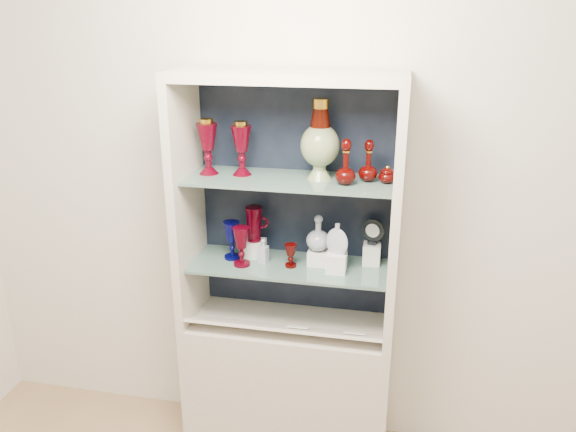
% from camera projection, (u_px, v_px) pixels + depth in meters
% --- Properties ---
extents(wall_back, '(3.50, 0.02, 2.80)m').
position_uv_depth(wall_back, '(297.00, 181.00, 2.71)').
color(wall_back, white).
rests_on(wall_back, ground).
extents(cabinet_base, '(1.00, 0.40, 0.75)m').
position_uv_depth(cabinet_base, '(288.00, 386.00, 2.86)').
color(cabinet_base, beige).
rests_on(cabinet_base, ground).
extents(cabinet_back_panel, '(0.98, 0.02, 1.15)m').
position_uv_depth(cabinet_back_panel, '(296.00, 198.00, 2.71)').
color(cabinet_back_panel, black).
rests_on(cabinet_back_panel, cabinet_base).
extents(cabinet_side_left, '(0.04, 0.40, 1.15)m').
position_uv_depth(cabinet_side_left, '(188.00, 204.00, 2.62)').
color(cabinet_side_left, beige).
rests_on(cabinet_side_left, cabinet_base).
extents(cabinet_side_right, '(0.04, 0.40, 1.15)m').
position_uv_depth(cabinet_side_right, '(396.00, 218.00, 2.45)').
color(cabinet_side_right, beige).
rests_on(cabinet_side_right, cabinet_base).
extents(cabinet_top_cap, '(1.00, 0.40, 0.04)m').
position_uv_depth(cabinet_top_cap, '(288.00, 76.00, 2.33)').
color(cabinet_top_cap, beige).
rests_on(cabinet_top_cap, cabinet_side_left).
extents(shelf_lower, '(0.92, 0.34, 0.01)m').
position_uv_depth(shelf_lower, '(289.00, 265.00, 2.65)').
color(shelf_lower, slate).
rests_on(shelf_lower, cabinet_side_left).
extents(shelf_upper, '(0.92, 0.34, 0.01)m').
position_uv_depth(shelf_upper, '(289.00, 180.00, 2.51)').
color(shelf_upper, slate).
rests_on(shelf_upper, cabinet_side_left).
extents(label_ledge, '(0.92, 0.17, 0.09)m').
position_uv_depth(label_ledge, '(283.00, 328.00, 2.62)').
color(label_ledge, beige).
rests_on(label_ledge, cabinet_base).
extents(label_card_0, '(0.10, 0.06, 0.03)m').
position_uv_depth(label_card_0, '(298.00, 327.00, 2.60)').
color(label_card_0, white).
rests_on(label_card_0, label_ledge).
extents(label_card_1, '(0.10, 0.06, 0.03)m').
position_uv_depth(label_card_1, '(355.00, 333.00, 2.55)').
color(label_card_1, white).
rests_on(label_card_1, label_ledge).
extents(pedestal_lamp_left, '(0.13, 0.13, 0.25)m').
position_uv_depth(pedestal_lamp_left, '(208.00, 147.00, 2.54)').
color(pedestal_lamp_left, '#4C000E').
rests_on(pedestal_lamp_left, shelf_upper).
extents(pedestal_lamp_right, '(0.11, 0.11, 0.25)m').
position_uv_depth(pedestal_lamp_right, '(242.00, 148.00, 2.53)').
color(pedestal_lamp_right, '#4C000E').
rests_on(pedestal_lamp_right, shelf_upper).
extents(enamel_urn, '(0.23, 0.23, 0.35)m').
position_uv_depth(enamel_urn, '(320.00, 140.00, 2.44)').
color(enamel_urn, '#0D411C').
rests_on(enamel_urn, shelf_upper).
extents(ruby_decanter_a, '(0.10, 0.10, 0.22)m').
position_uv_depth(ruby_decanter_a, '(346.00, 159.00, 2.38)').
color(ruby_decanter_a, '#3A0200').
rests_on(ruby_decanter_a, shelf_upper).
extents(ruby_decanter_b, '(0.10, 0.10, 0.20)m').
position_uv_depth(ruby_decanter_b, '(369.00, 159.00, 2.43)').
color(ruby_decanter_b, '#3A0200').
rests_on(ruby_decanter_b, shelf_upper).
extents(lidded_bowl, '(0.08, 0.08, 0.08)m').
position_uv_depth(lidded_bowl, '(387.00, 174.00, 2.43)').
color(lidded_bowl, '#3A0200').
rests_on(lidded_bowl, shelf_upper).
extents(cobalt_goblet, '(0.08, 0.08, 0.19)m').
position_uv_depth(cobalt_goblet, '(232.00, 240.00, 2.68)').
color(cobalt_goblet, '#040447').
rests_on(cobalt_goblet, shelf_lower).
extents(ruby_goblet_tall, '(0.09, 0.09, 0.19)m').
position_uv_depth(ruby_goblet_tall, '(241.00, 246.00, 2.61)').
color(ruby_goblet_tall, '#4C000E').
rests_on(ruby_goblet_tall, shelf_lower).
extents(ruby_goblet_small, '(0.06, 0.06, 0.11)m').
position_uv_depth(ruby_goblet_small, '(291.00, 255.00, 2.61)').
color(ruby_goblet_small, '#3A0200').
rests_on(ruby_goblet_small, shelf_lower).
extents(riser_ruby_pitcher, '(0.10, 0.10, 0.08)m').
position_uv_depth(riser_ruby_pitcher, '(255.00, 248.00, 2.73)').
color(riser_ruby_pitcher, silver).
rests_on(riser_ruby_pitcher, shelf_lower).
extents(ruby_pitcher, '(0.14, 0.10, 0.17)m').
position_uv_depth(ruby_pitcher, '(254.00, 224.00, 2.68)').
color(ruby_pitcher, '#4C000E').
rests_on(ruby_pitcher, riser_ruby_pitcher).
extents(clear_square_bottle, '(0.05, 0.05, 0.12)m').
position_uv_depth(clear_square_bottle, '(263.00, 251.00, 2.65)').
color(clear_square_bottle, '#959DAC').
rests_on(clear_square_bottle, shelf_lower).
extents(riser_flat_flask, '(0.09, 0.09, 0.09)m').
position_uv_depth(riser_flat_flask, '(336.00, 262.00, 2.56)').
color(riser_flat_flask, silver).
rests_on(riser_flat_flask, shelf_lower).
extents(flat_flask, '(0.11, 0.07, 0.15)m').
position_uv_depth(flat_flask, '(337.00, 238.00, 2.52)').
color(flat_flask, '#ABB2BD').
rests_on(flat_flask, riser_flat_flask).
extents(riser_clear_round_decanter, '(0.09, 0.09, 0.07)m').
position_uv_depth(riser_clear_round_decanter, '(318.00, 257.00, 2.64)').
color(riser_clear_round_decanter, silver).
rests_on(riser_clear_round_decanter, shelf_lower).
extents(clear_round_decanter, '(0.11, 0.11, 0.17)m').
position_uv_depth(clear_round_decanter, '(318.00, 234.00, 2.60)').
color(clear_round_decanter, '#959DAC').
rests_on(clear_round_decanter, riser_clear_round_decanter).
extents(riser_cameo_medallion, '(0.08, 0.08, 0.10)m').
position_uv_depth(riser_cameo_medallion, '(372.00, 254.00, 2.64)').
color(riser_cameo_medallion, silver).
rests_on(riser_cameo_medallion, shelf_lower).
extents(cameo_medallion, '(0.12, 0.07, 0.13)m').
position_uv_depth(cameo_medallion, '(373.00, 231.00, 2.60)').
color(cameo_medallion, black).
rests_on(cameo_medallion, riser_cameo_medallion).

